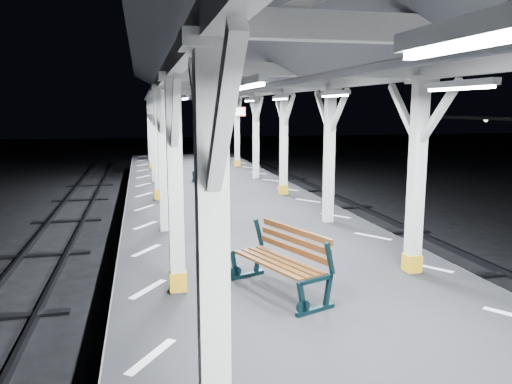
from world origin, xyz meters
name	(u,v)px	position (x,y,z in m)	size (l,w,h in m)	color
platform	(349,372)	(0.00, 0.00, 0.50)	(6.00, 50.00, 1.00)	black
hazard_stripes_left	(151,356)	(-2.45, 0.00, 1.00)	(1.00, 48.00, 0.01)	silver
canopy	(361,41)	(0.00, -0.02, 4.56)	(5.40, 49.00, 4.65)	silver
bench_mid	(284,259)	(-0.41, 1.63, 1.53)	(1.27, 1.95, 0.99)	black
bench_far	(211,172)	(0.00, 12.78, 1.45)	(1.13, 1.67, 0.85)	black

